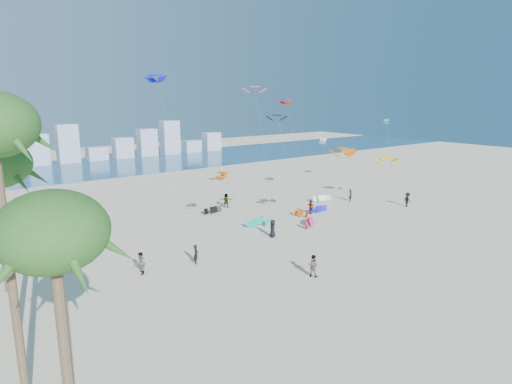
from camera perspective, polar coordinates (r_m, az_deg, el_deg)
ground at (r=34.03m, az=12.88°, el=-12.73°), size 220.00×220.00×0.00m
ocean at (r=95.46m, az=-22.56°, el=2.83°), size 220.00×220.00×0.00m
kitesurfer_near at (r=38.57m, az=-7.88°, el=-8.07°), size 0.72×0.75×1.73m
kitesurfer_mid at (r=35.90m, az=7.47°, el=-9.55°), size 1.02×1.11×1.84m
kitesurfers_far at (r=51.68m, az=4.39°, el=-2.62°), size 38.17×15.84×1.91m
grounded_kites at (r=52.90m, az=4.11°, el=-2.80°), size 18.23×13.21×0.98m
flying_kites at (r=56.16m, az=4.22°, el=9.62°), size 34.84×28.11×17.23m
distant_skyline at (r=104.42m, az=-24.80°, el=5.09°), size 85.00×3.00×8.40m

